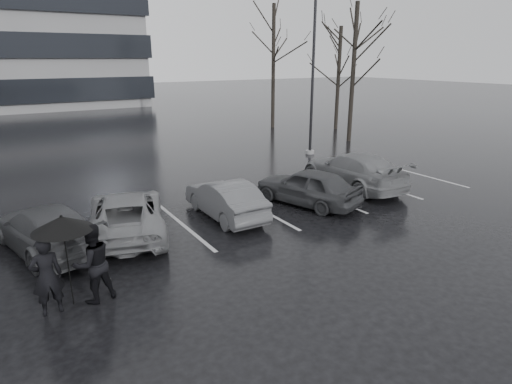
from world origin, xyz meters
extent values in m
plane|color=black|center=(0.00, 0.00, 0.00)|extent=(160.00, 160.00, 0.00)
imported|color=black|center=(2.28, 1.83, 0.65)|extent=(2.64, 4.10, 1.30)
imported|color=#333336|center=(-0.73, 2.25, 0.60)|extent=(1.29, 3.66, 1.21)
imported|color=#545457|center=(-3.83, 2.48, 0.62)|extent=(3.21, 4.87, 1.24)
imported|color=black|center=(-5.96, 2.49, 0.62)|extent=(2.69, 4.54, 1.23)
imported|color=#545457|center=(5.09, 2.53, 0.69)|extent=(2.15, 4.86, 1.39)
imported|color=black|center=(-6.29, -0.79, 0.82)|extent=(0.62, 0.42, 1.64)
imported|color=black|center=(-5.41, -0.76, 0.86)|extent=(0.96, 0.81, 1.72)
cylinder|color=black|center=(-5.87, -0.68, 0.85)|extent=(0.03, 0.03, 1.71)
cone|color=black|center=(-5.87, -0.68, 1.81)|extent=(1.17, 1.17, 0.30)
sphere|color=black|center=(-5.87, -0.68, 1.96)|extent=(0.05, 0.05, 0.05)
cylinder|color=gray|center=(7.58, 8.32, 0.09)|extent=(0.46, 0.46, 0.18)
cylinder|color=black|center=(7.58, 8.32, 4.10)|extent=(0.15, 0.15, 8.19)
cube|color=#B6B5B8|center=(-5.00, 2.50, 0.00)|extent=(0.12, 5.00, 0.00)
cube|color=#B6B5B8|center=(-2.20, 2.50, 0.00)|extent=(0.12, 5.00, 0.00)
cube|color=#B6B5B8|center=(0.60, 2.50, 0.00)|extent=(0.12, 5.00, 0.00)
cube|color=#B6B5B8|center=(3.40, 2.50, 0.00)|extent=(0.12, 5.00, 0.00)
cube|color=#B6B5B8|center=(6.20, 2.50, 0.00)|extent=(0.12, 5.00, 0.00)
cube|color=#B6B5B8|center=(9.00, 2.50, 0.00)|extent=(0.12, 5.00, 0.00)
cylinder|color=black|center=(12.00, 10.00, 4.00)|extent=(0.26, 0.26, 8.00)
cylinder|color=black|center=(14.50, 14.00, 3.50)|extent=(0.26, 0.26, 7.00)
cylinder|color=black|center=(11.00, 17.00, 4.25)|extent=(0.26, 0.26, 8.50)
camera|label=1|loc=(-6.73, -9.34, 4.93)|focal=30.00mm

